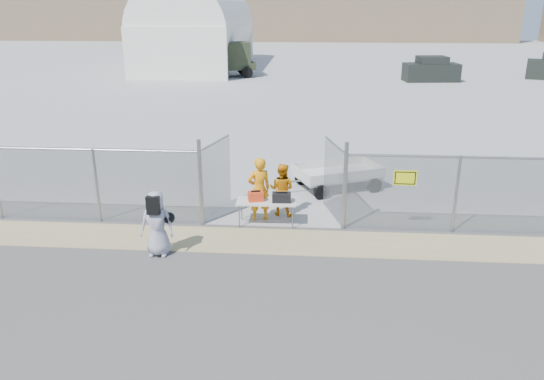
# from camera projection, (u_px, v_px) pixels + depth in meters

# --- Properties ---
(ground) EXTENTS (160.00, 160.00, 0.00)m
(ground) POSITION_uv_depth(u_px,v_px,m) (266.00, 258.00, 13.17)
(ground) COLOR #454242
(tarmac_inside) EXTENTS (160.00, 80.00, 0.01)m
(tarmac_inside) POSITION_uv_depth(u_px,v_px,m) (303.00, 66.00, 52.63)
(tarmac_inside) COLOR #9D9D9D
(tarmac_inside) RESTS_ON ground
(dirt_strip) EXTENTS (44.00, 1.60, 0.01)m
(dirt_strip) POSITION_uv_depth(u_px,v_px,m) (269.00, 241.00, 14.11)
(dirt_strip) COLOR tan
(dirt_strip) RESTS_ON ground
(distant_hills) EXTENTS (140.00, 6.00, 9.00)m
(distant_hills) POSITION_uv_depth(u_px,v_px,m) (340.00, 12.00, 84.58)
(distant_hills) COLOR #7F684F
(distant_hills) RESTS_ON ground
(chain_link_fence) EXTENTS (40.00, 0.20, 2.20)m
(chain_link_fence) POSITION_uv_depth(u_px,v_px,m) (272.00, 190.00, 14.68)
(chain_link_fence) COLOR gray
(chain_link_fence) RESTS_ON ground
(quonset_hangar) EXTENTS (9.00, 18.00, 8.00)m
(quonset_hangar) POSITION_uv_depth(u_px,v_px,m) (198.00, 25.00, 50.14)
(quonset_hangar) COLOR white
(quonset_hangar) RESTS_ON ground
(folding_table) EXTENTS (1.70, 0.73, 0.72)m
(folding_table) POSITION_uv_depth(u_px,v_px,m) (267.00, 212.00, 15.10)
(folding_table) COLOR silver
(folding_table) RESTS_ON ground
(orange_bag) EXTENTS (0.48, 0.38, 0.26)m
(orange_bag) POSITION_uv_depth(u_px,v_px,m) (256.00, 196.00, 14.94)
(orange_bag) COLOR red
(orange_bag) RESTS_ON folding_table
(black_duffel) EXTENTS (0.54, 0.33, 0.25)m
(black_duffel) POSITION_uv_depth(u_px,v_px,m) (282.00, 197.00, 14.87)
(black_duffel) COLOR black
(black_duffel) RESTS_ON folding_table
(security_worker_left) EXTENTS (0.82, 0.69, 1.89)m
(security_worker_left) POSITION_uv_depth(u_px,v_px,m) (259.00, 189.00, 15.19)
(security_worker_left) COLOR orange
(security_worker_left) RESTS_ON ground
(security_worker_right) EXTENTS (0.90, 0.78, 1.59)m
(security_worker_right) POSITION_uv_depth(u_px,v_px,m) (282.00, 189.00, 15.65)
(security_worker_right) COLOR orange
(security_worker_right) RESTS_ON ground
(visitor) EXTENTS (0.83, 0.55, 1.68)m
(visitor) POSITION_uv_depth(u_px,v_px,m) (157.00, 223.00, 13.12)
(visitor) COLOR #9998AA
(visitor) RESTS_ON ground
(utility_trailer) EXTENTS (4.05, 3.18, 0.87)m
(utility_trailer) POSITION_uv_depth(u_px,v_px,m) (338.00, 176.00, 17.98)
(utility_trailer) COLOR silver
(utility_trailer) RESTS_ON ground
(military_truck) EXTENTS (6.37, 3.82, 2.86)m
(military_truck) POSITION_uv_depth(u_px,v_px,m) (219.00, 60.00, 44.49)
(military_truck) COLOR #2C331F
(military_truck) RESTS_ON ground
(parked_vehicle_near) EXTENTS (4.44, 2.39, 1.92)m
(parked_vehicle_near) POSITION_uv_depth(u_px,v_px,m) (431.00, 69.00, 42.27)
(parked_vehicle_near) COLOR black
(parked_vehicle_near) RESTS_ON ground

